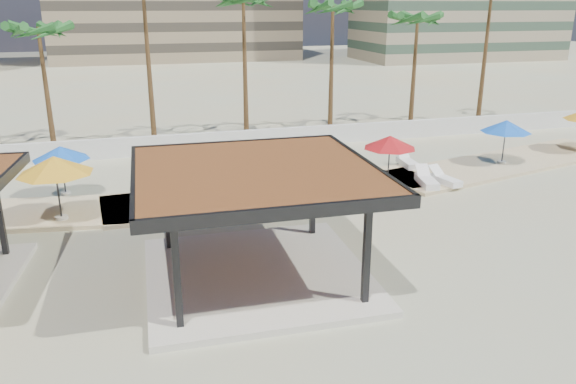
% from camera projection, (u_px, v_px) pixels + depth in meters
% --- Properties ---
extents(ground, '(200.00, 200.00, 0.00)m').
position_uv_depth(ground, '(270.00, 260.00, 20.08)').
color(ground, tan).
rests_on(ground, ground).
extents(promenade, '(44.45, 7.97, 0.24)m').
position_uv_depth(promenade, '(272.00, 189.00, 27.56)').
color(promenade, '#C6B284').
rests_on(promenade, ground).
extents(boundary_wall, '(56.00, 0.30, 1.20)m').
position_uv_depth(boundary_wall, '(207.00, 142.00, 34.47)').
color(boundary_wall, silver).
rests_on(boundary_wall, ground).
extents(pavilion_central, '(7.75, 7.75, 3.84)m').
position_uv_depth(pavilion_central, '(256.00, 213.00, 18.06)').
color(pavilion_central, beige).
rests_on(pavilion_central, ground).
extents(umbrella_b, '(3.83, 3.83, 2.71)m').
position_uv_depth(umbrella_b, '(54.00, 165.00, 22.62)').
color(umbrella_b, beige).
rests_on(umbrella_b, promenade).
extents(umbrella_c, '(2.79, 2.79, 2.35)m').
position_uv_depth(umbrella_c, '(390.00, 142.00, 27.68)').
color(umbrella_c, beige).
rests_on(umbrella_c, promenade).
extents(umbrella_d, '(3.04, 3.04, 2.44)m').
position_uv_depth(umbrella_d, '(506.00, 126.00, 30.87)').
color(umbrella_d, beige).
rests_on(umbrella_d, promenade).
extents(umbrella_f, '(2.85, 2.85, 2.31)m').
position_uv_depth(umbrella_f, '(61.00, 153.00, 25.79)').
color(umbrella_f, beige).
rests_on(umbrella_f, promenade).
extents(lounger_b, '(0.99, 2.02, 0.73)m').
position_uv_depth(lounger_b, '(445.00, 180.00, 28.00)').
color(lounger_b, white).
rests_on(lounger_b, promenade).
extents(lounger_c, '(1.07, 2.19, 0.79)m').
position_uv_depth(lounger_c, '(427.00, 181.00, 27.73)').
color(lounger_c, white).
rests_on(lounger_c, promenade).
extents(lounger_d, '(0.82, 2.05, 0.76)m').
position_uv_depth(lounger_d, '(407.00, 162.00, 31.02)').
color(lounger_d, white).
rests_on(lounger_d, promenade).
extents(palm_c, '(3.00, 3.00, 8.08)m').
position_uv_depth(palm_c, '(39.00, 35.00, 32.01)').
color(palm_c, brown).
rests_on(palm_c, ground).
extents(palm_e, '(3.00, 3.00, 9.74)m').
position_uv_depth(palm_e, '(243.00, 6.00, 34.89)').
color(palm_e, brown).
rests_on(palm_e, ground).
extents(palm_f, '(3.00, 3.00, 9.27)m').
position_uv_depth(palm_f, '(333.00, 13.00, 36.77)').
color(palm_f, brown).
rests_on(palm_f, ground).
extents(palm_g, '(3.00, 3.00, 8.53)m').
position_uv_depth(palm_g, '(417.00, 23.00, 38.18)').
color(palm_g, brown).
rests_on(palm_g, ground).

